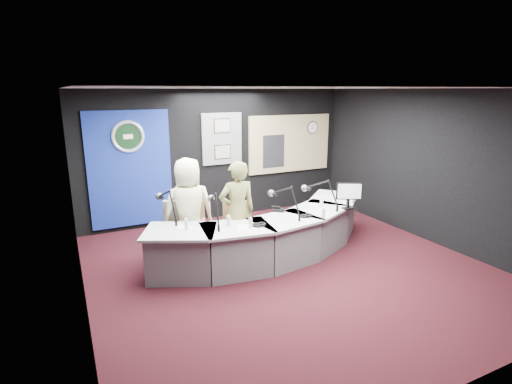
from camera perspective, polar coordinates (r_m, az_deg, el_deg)
name	(u,v)px	position (r m, az deg, el deg)	size (l,w,h in m)	color
ground	(289,268)	(6.54, 4.75, -10.78)	(6.00, 6.00, 0.00)	black
ceiling	(293,88)	(5.92, 5.33, 14.57)	(6.00, 6.00, 0.02)	silver
wall_back	(220,155)	(8.73, -5.21, 5.30)	(6.00, 0.02, 2.80)	black
wall_front	(470,255)	(3.95, 28.28, -7.87)	(6.00, 0.02, 2.80)	black
wall_left	(76,208)	(5.24, -24.37, -2.16)	(0.02, 6.00, 2.80)	black
wall_right	(431,167)	(8.02, 23.75, 3.31)	(0.02, 6.00, 2.80)	black
broadcast_desk	(270,236)	(6.81, 2.07, -6.25)	(4.50, 1.90, 0.75)	#B6B9BB
backdrop_panel	(130,169)	(8.26, -17.52, 3.09)	(1.60, 0.05, 2.30)	navy
agency_seal	(128,137)	(8.12, -17.83, 7.54)	(0.63, 0.63, 0.07)	silver
seal_center	(128,137)	(8.13, -17.83, 7.54)	(0.48, 0.48, 0.01)	black
pinboard	(222,139)	(8.67, -4.88, 7.58)	(0.90, 0.04, 1.10)	slate
framed_photo_upper	(222,126)	(8.62, -4.84, 9.41)	(0.34, 0.02, 0.27)	gray
framed_photo_lower	(223,152)	(8.68, -4.77, 5.72)	(0.34, 0.02, 0.27)	gray
booth_window_frame	(290,144)	(9.44, 4.87, 6.92)	(2.12, 0.06, 1.32)	tan
booth_glow	(290,144)	(9.44, 4.90, 6.91)	(2.00, 0.02, 1.20)	#D8CB88
equipment_rack	(274,151)	(9.22, 2.53, 5.83)	(0.55, 0.02, 0.75)	black
wall_clock	(313,128)	(9.70, 8.08, 9.11)	(0.28, 0.28, 0.01)	white
armchair_left	(190,234)	(6.81, -9.43, -5.98)	(0.48, 0.48, 0.85)	#A8764D
armchair_right	(238,232)	(6.64, -2.66, -5.71)	(0.56, 0.56, 0.99)	#A8764D
draped_jacket	(179,220)	(6.93, -10.97, -4.00)	(0.50, 0.10, 0.70)	gray
person_man	(189,209)	(6.67, -9.58, -2.47)	(0.84, 0.55, 1.72)	#F4F2C3
person_woman	(237,212)	(6.53, -2.69, -2.84)	(0.62, 0.40, 1.69)	olive
computer_monitor	(349,191)	(7.11, 13.08, 0.14)	(0.46, 0.03, 0.31)	black
desk_phone	(279,210)	(6.87, 3.28, -2.56)	(0.18, 0.14, 0.04)	black
headphones_near	(306,216)	(6.62, 7.17, -3.36)	(0.20, 0.20, 0.03)	black
headphones_far	(259,224)	(6.15, 0.39, -4.67)	(0.23, 0.23, 0.04)	black
paper_stack	(183,227)	(6.19, -10.39, -4.92)	(0.19, 0.27, 0.00)	white
notepad	(245,228)	(6.05, -1.56, -5.15)	(0.23, 0.33, 0.00)	white
boom_mic_a	(167,203)	(6.43, -12.59, -1.53)	(0.22, 0.73, 0.60)	black
boom_mic_b	(214,206)	(6.13, -5.95, -2.03)	(0.23, 0.73, 0.60)	black
boom_mic_c	(285,199)	(6.50, 4.17, -1.03)	(0.31, 0.71, 0.60)	black
boom_mic_d	(321,192)	(7.00, 9.24, -0.06)	(0.46, 0.64, 0.60)	black
water_bottles	(284,213)	(6.48, 3.99, -3.01)	(3.21, 0.60, 0.18)	silver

